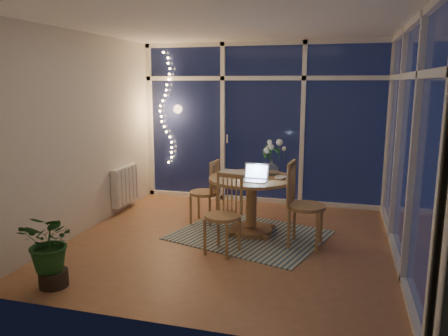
{
  "coord_description": "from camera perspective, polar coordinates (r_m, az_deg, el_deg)",
  "views": [
    {
      "loc": [
        1.29,
        -5.03,
        1.96
      ],
      "look_at": [
        -0.17,
        0.25,
        0.88
      ],
      "focal_mm": 35.0,
      "sensor_mm": 36.0,
      "label": 1
    }
  ],
  "objects": [
    {
      "name": "bowl",
      "position": [
        5.57,
        7.34,
        -1.27
      ],
      "size": [
        0.19,
        0.19,
        0.04
      ],
      "primitive_type": "imported",
      "rotation": [
        0.0,
        0.0,
        -0.29
      ],
      "color": "white",
      "rests_on": "dining_table"
    },
    {
      "name": "fairy_lights",
      "position": [
        7.53,
        -7.65,
        7.7
      ],
      "size": [
        0.24,
        0.1,
        1.85
      ],
      "primitive_type": null,
      "color": "#F2B360",
      "rests_on": "window_wall_back"
    },
    {
      "name": "potted_plant",
      "position": [
        4.59,
        -21.62,
        -9.86
      ],
      "size": [
        0.55,
        0.48,
        0.76
      ],
      "primitive_type": "imported",
      "rotation": [
        0.0,
        0.0,
        0.02
      ],
      "color": "#19481C",
      "rests_on": "floor"
    },
    {
      "name": "wall_back",
      "position": [
        7.18,
        5.05,
        5.79
      ],
      "size": [
        4.0,
        0.04,
        2.6
      ],
      "primitive_type": "cube",
      "color": "silver",
      "rests_on": "floor"
    },
    {
      "name": "garden_shrubs",
      "position": [
        8.82,
        1.5,
        1.25
      ],
      "size": [
        0.9,
        0.9,
        0.9
      ],
      "primitive_type": "sphere",
      "color": "#163216",
      "rests_on": "ground"
    },
    {
      "name": "ceiling",
      "position": [
        5.24,
        1.11,
        18.12
      ],
      "size": [
        4.0,
        4.0,
        0.0
      ],
      "primitive_type": "plane",
      "color": "white",
      "rests_on": "wall_back"
    },
    {
      "name": "radiator",
      "position": [
        6.93,
        -12.79,
        -2.17
      ],
      "size": [
        0.1,
        0.7,
        0.58
      ],
      "primitive_type": "cube",
      "color": "silver",
      "rests_on": "wall_left"
    },
    {
      "name": "laptop",
      "position": [
        5.41,
        4.0,
        -0.56
      ],
      "size": [
        0.32,
        0.28,
        0.23
      ],
      "primitive_type": null,
      "rotation": [
        0.0,
        0.0,
        -0.05
      ],
      "color": "silver",
      "rests_on": "dining_table"
    },
    {
      "name": "window_wall_right",
      "position": [
        5.12,
        22.84,
        2.83
      ],
      "size": [
        0.1,
        4.0,
        2.6
      ],
      "primitive_type": "cube",
      "color": "white",
      "rests_on": "floor"
    },
    {
      "name": "chair_front",
      "position": [
        5.05,
        -0.21,
        -6.1
      ],
      "size": [
        0.53,
        0.53,
        0.93
      ],
      "primitive_type": "cube",
      "rotation": [
        0.0,
        0.0,
        -0.27
      ],
      "color": "#A7894B",
      "rests_on": "floor"
    },
    {
      "name": "phone",
      "position": [
        5.55,
        3.64,
        -1.41
      ],
      "size": [
        0.11,
        0.09,
        0.01
      ],
      "primitive_type": "cube",
      "rotation": [
        0.0,
        0.0,
        -0.52
      ],
      "color": "black",
      "rests_on": "dining_table"
    },
    {
      "name": "wall_front",
      "position": [
        3.36,
        -7.45,
        -0.31
      ],
      "size": [
        4.0,
        0.04,
        2.6
      ],
      "primitive_type": "cube",
      "color": "silver",
      "rests_on": "floor"
    },
    {
      "name": "flower_vase",
      "position": [
        5.82,
        6.28,
        0.15
      ],
      "size": [
        0.25,
        0.25,
        0.21
      ],
      "primitive_type": "imported",
      "rotation": [
        0.0,
        0.0,
        -0.29
      ],
      "color": "white",
      "rests_on": "dining_table"
    },
    {
      "name": "chair_right",
      "position": [
        5.33,
        10.69,
        -4.7
      ],
      "size": [
        0.53,
        0.53,
        1.05
      ],
      "primitive_type": "cube",
      "rotation": [
        0.0,
        0.0,
        1.49
      ],
      "color": "#A7894B",
      "rests_on": "floor"
    },
    {
      "name": "garden_fence",
      "position": [
        10.67,
        8.45,
        5.28
      ],
      "size": [
        11.0,
        0.08,
        1.8
      ],
      "primitive_type": "cube",
      "color": "#341913",
      "rests_on": "ground"
    },
    {
      "name": "garden_patio",
      "position": [
        10.27,
        10.72,
        -0.44
      ],
      "size": [
        12.0,
        6.0,
        0.1
      ],
      "primitive_type": "cube",
      "color": "black",
      "rests_on": "ground"
    },
    {
      "name": "neighbour_roof",
      "position": [
        13.57,
        11.51,
        11.9
      ],
      "size": [
        7.0,
        3.0,
        2.2
      ],
      "primitive_type": "cube",
      "color": "#34363E",
      "rests_on": "ground"
    },
    {
      "name": "wall_left",
      "position": [
        6.05,
        -17.67,
        4.32
      ],
      "size": [
        0.04,
        4.0,
        2.6
      ],
      "primitive_type": "cube",
      "color": "silver",
      "rests_on": "floor"
    },
    {
      "name": "window_wall_back",
      "position": [
        7.14,
        4.99,
        5.76
      ],
      "size": [
        4.0,
        0.1,
        2.6
      ],
      "primitive_type": "cube",
      "color": "white",
      "rests_on": "floor"
    },
    {
      "name": "wall_right",
      "position": [
        5.13,
        23.28,
        2.8
      ],
      "size": [
        0.04,
        4.0,
        2.6
      ],
      "primitive_type": "cube",
      "color": "silver",
      "rests_on": "floor"
    },
    {
      "name": "newspapers",
      "position": [
        5.86,
        1.45,
        -0.64
      ],
      "size": [
        0.41,
        0.34,
        0.02
      ],
      "primitive_type": "cube",
      "rotation": [
        0.0,
        0.0,
        -0.17
      ],
      "color": "silver",
      "rests_on": "dining_table"
    },
    {
      "name": "dining_table",
      "position": [
        5.74,
        3.58,
        -4.9
      ],
      "size": [
        1.38,
        1.38,
        0.76
      ],
      "primitive_type": "cylinder",
      "rotation": [
        0.0,
        0.0,
        -0.29
      ],
      "color": "#A7894B",
      "rests_on": "floor"
    },
    {
      "name": "rug",
      "position": [
        5.77,
        3.33,
        -8.73
      ],
      "size": [
        2.16,
        1.92,
        0.01
      ],
      "primitive_type": "cube",
      "rotation": [
        0.0,
        0.0,
        -0.29
      ],
      "color": "beige",
      "rests_on": "floor"
    },
    {
      "name": "floor",
      "position": [
        5.55,
        1.01,
        -9.56
      ],
      "size": [
        4.0,
        4.0,
        0.0
      ],
      "primitive_type": "plane",
      "color": "#976442",
      "rests_on": "ground"
    },
    {
      "name": "chair_left",
      "position": [
        6.16,
        -2.65,
        -3.04
      ],
      "size": [
        0.45,
        0.45,
        0.91
      ],
      "primitive_type": "cube",
      "rotation": [
        0.0,
        0.0,
        -1.64
      ],
      "color": "#A7894B",
      "rests_on": "floor"
    }
  ]
}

